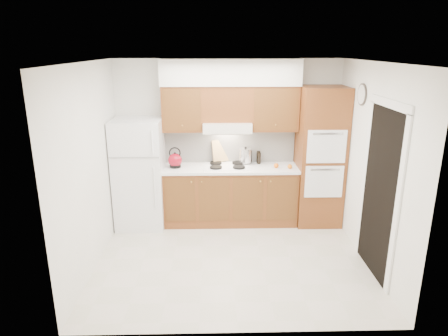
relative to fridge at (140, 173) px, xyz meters
name	(u,v)px	position (x,y,z in m)	size (l,w,h in m)	color
floor	(232,258)	(1.41, -1.14, -0.86)	(3.60, 3.60, 0.00)	beige
ceiling	(233,62)	(1.41, -1.14, 1.74)	(3.60, 3.60, 0.00)	white
wall_back	(228,140)	(1.41, 0.36, 0.44)	(3.60, 0.02, 2.60)	white
wall_left	(90,168)	(-0.40, -1.14, 0.44)	(0.02, 3.00, 2.60)	white
wall_right	(372,166)	(3.21, -1.14, 0.44)	(0.02, 3.00, 2.60)	white
fridge	(140,173)	(0.00, 0.00, 0.00)	(0.75, 0.72, 1.72)	white
base_cabinets	(230,196)	(1.43, 0.06, -0.41)	(2.11, 0.60, 0.90)	brown
countertop	(230,168)	(1.43, 0.05, 0.06)	(2.13, 0.62, 0.04)	white
backsplash	(230,145)	(1.43, 0.34, 0.36)	(2.11, 0.03, 0.56)	white
oven_cabinet	(320,157)	(2.85, 0.03, 0.24)	(0.70, 0.65, 2.20)	brown
upper_cab_left	(183,109)	(0.69, 0.19, 0.99)	(0.63, 0.33, 0.70)	brown
upper_cab_right	(274,108)	(2.12, 0.19, 0.99)	(0.73, 0.33, 0.70)	brown
range_hood	(227,127)	(1.38, 0.13, 0.71)	(0.75, 0.45, 0.15)	silver
upper_cab_over_hood	(227,104)	(1.38, 0.19, 1.06)	(0.75, 0.33, 0.55)	brown
soffit	(230,72)	(1.43, 0.18, 1.54)	(2.13, 0.36, 0.40)	silver
cooktop	(227,166)	(1.38, 0.07, 0.09)	(0.74, 0.50, 0.01)	white
doorway	(379,194)	(3.19, -1.49, 0.19)	(0.02, 0.90, 2.10)	black
wall_clock	(362,94)	(3.19, -0.59, 1.29)	(0.30, 0.30, 0.02)	#3F3833
kettle	(175,160)	(0.56, 0.04, 0.20)	(0.22, 0.22, 0.22)	maroon
cutting_board	(220,151)	(1.27, 0.31, 0.28)	(0.27, 0.02, 0.36)	tan
stock_pot	(245,156)	(1.68, 0.22, 0.22)	(0.21, 0.21, 0.22)	silver
condiment_a	(258,157)	(1.90, 0.26, 0.18)	(0.06, 0.06, 0.21)	black
condiment_b	(259,158)	(1.90, 0.22, 0.17)	(0.06, 0.06, 0.19)	black
condiment_c	(259,158)	(1.91, 0.30, 0.15)	(0.05, 0.05, 0.14)	black
orange_near	(290,166)	(2.36, -0.06, 0.12)	(0.07, 0.07, 0.07)	orange
orange_far	(276,166)	(2.15, -0.03, 0.12)	(0.08, 0.08, 0.08)	orange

